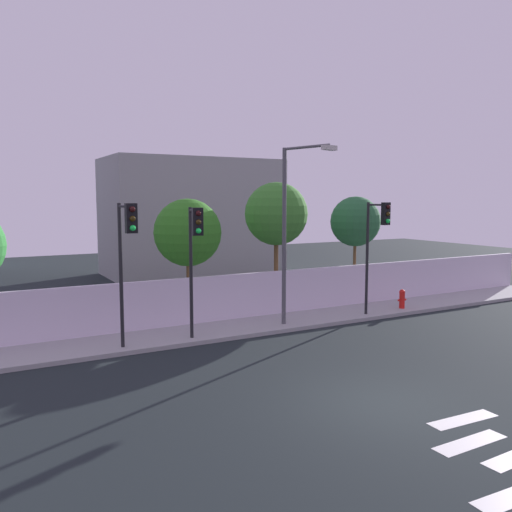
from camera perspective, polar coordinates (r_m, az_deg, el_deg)
The scene contains 12 objects.
ground_plane at distance 13.66m, azimuth 13.49°, elevation -15.31°, with size 80.00×80.00×0.00m, color black.
sidewalk at distance 20.14m, azimuth -2.58°, elevation -7.88°, with size 36.00×2.40×0.15m, color #989898.
perimeter_wall at distance 21.07m, azimuth -4.15°, elevation -4.55°, with size 36.00×0.18×1.80m, color silver.
traffic_light_left at distance 17.65m, azimuth -6.64°, elevation 1.26°, with size 0.42×1.34×4.54m.
traffic_light_center at distance 16.87m, azimuth -13.80°, elevation 1.26°, with size 0.35×1.42×4.68m.
traffic_light_right at distance 22.02m, azimuth 12.93°, elevation 2.34°, with size 0.36×1.20×4.68m.
street_lamp_curbside at distance 19.91m, azimuth 3.75°, elevation 3.90°, with size 0.92×2.34×6.72m.
fire_hydrant at distance 24.30m, azimuth 15.47°, elevation -4.40°, with size 0.44×0.26×0.84m.
roadside_tree_midleft at distance 21.94m, azimuth -7.37°, elevation 2.51°, with size 2.79×2.79×4.98m.
roadside_tree_midright at distance 23.80m, azimuth 2.20°, elevation 4.53°, with size 2.84×2.84×5.72m.
roadside_tree_rightmost at distance 26.45m, azimuth 10.66°, elevation 3.66°, with size 2.46×2.46×5.09m.
low_building_distant at distance 35.42m, azimuth -6.92°, elevation 4.20°, with size 11.09×6.00×7.55m, color gray.
Camera 1 is at (-8.67, -9.32, 4.96)m, focal length 37.11 mm.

